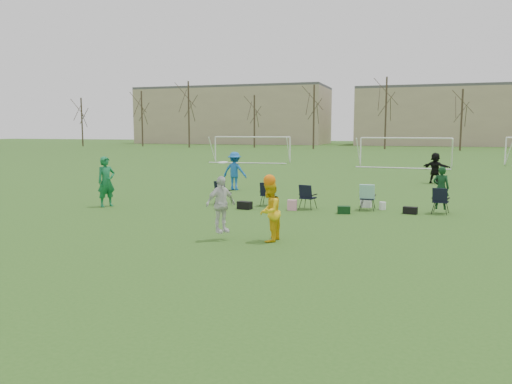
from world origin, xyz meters
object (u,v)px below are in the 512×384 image
at_px(fielder_black, 435,168).
at_px(goal_mid, 405,144).
at_px(center_contest, 250,208).
at_px(fielder_green_near, 106,182).
at_px(goal_left, 252,142).
at_px(fielder_blue, 235,171).

bearing_deg(fielder_black, goal_mid, -49.75).
distance_m(center_contest, goal_mid, 30.41).
relative_size(fielder_black, center_contest, 0.81).
xyz_separation_m(fielder_green_near, center_contest, (7.49, -4.16, -0.08)).
relative_size(goal_left, goal_mid, 1.00).
xyz_separation_m(fielder_green_near, goal_left, (-3.13, 28.05, 0.92)).
distance_m(fielder_black, center_contest, 18.31).
relative_size(fielder_green_near, fielder_blue, 1.03).
xyz_separation_m(fielder_blue, center_contest, (4.53, -11.01, -0.05)).
bearing_deg(fielder_blue, goal_mid, -109.84).
xyz_separation_m(fielder_blue, goal_left, (-6.09, 21.20, 0.95)).
xyz_separation_m(center_contest, goal_mid, (3.38, 30.21, 1.00)).
relative_size(center_contest, goal_left, 0.30).
xyz_separation_m(fielder_black, goal_mid, (-1.99, 12.70, 1.03)).
distance_m(fielder_green_near, goal_left, 28.24).
bearing_deg(fielder_black, fielder_blue, 64.62).
bearing_deg(goal_mid, fielder_blue, -108.39).
xyz_separation_m(fielder_black, goal_left, (-15.99, 14.70, 1.03)).
bearing_deg(goal_left, center_contest, -76.75).
height_order(fielder_green_near, goal_left, goal_left).
bearing_deg(goal_left, fielder_blue, -78.98).
bearing_deg(center_contest, fielder_green_near, 150.97).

